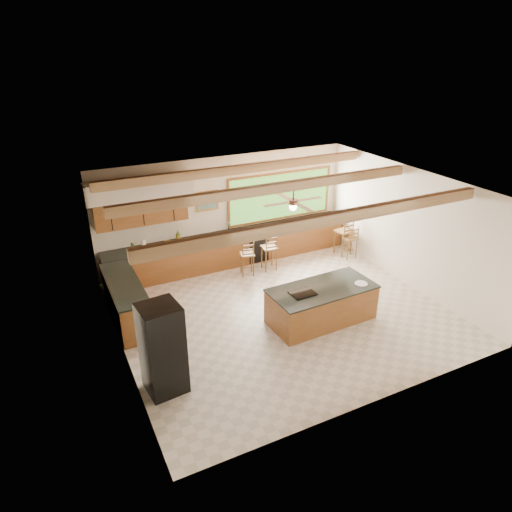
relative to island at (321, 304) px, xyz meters
name	(u,v)px	position (x,y,z in m)	size (l,w,h in m)	color
ground	(282,313)	(-0.64, 0.65, -0.42)	(7.20, 7.20, 0.00)	beige
room_shell	(263,216)	(-0.81, 1.30, 1.80)	(7.27, 6.54, 3.02)	silver
counter_run	(209,259)	(-1.46, 3.17, 0.05)	(7.12, 3.10, 1.24)	brown
island	(321,304)	(0.00, 0.00, 0.00)	(2.41, 1.20, 0.85)	brown
refrigerator	(162,349)	(-3.77, -0.65, 0.45)	(0.74, 0.72, 1.73)	black
bar_stool_a	(248,255)	(-0.54, 2.69, 0.18)	(0.44, 0.44, 1.01)	brown
bar_stool_b	(270,249)	(0.13, 2.71, 0.23)	(0.42, 0.42, 1.09)	brown
bar_stool_c	(345,232)	(2.57, 2.66, 0.29)	(0.47, 0.47, 1.19)	brown
bar_stool_d	(351,239)	(2.59, 2.36, 0.18)	(0.39, 0.39, 1.01)	brown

